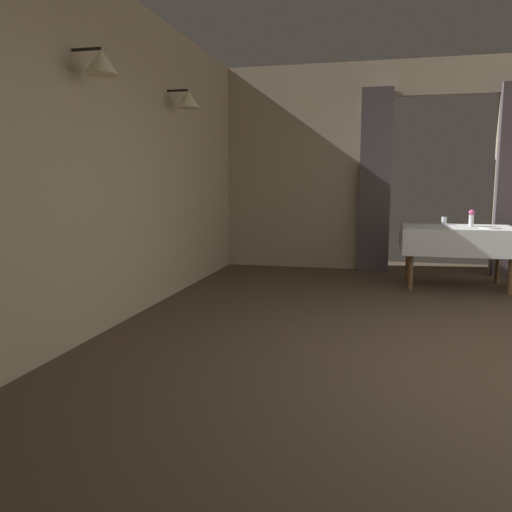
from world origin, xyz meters
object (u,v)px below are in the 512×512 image
object	(u,v)px
flower_vase_mid	(471,217)
glass_mid_c	(444,221)
plate_mid_b	(490,228)
dining_table_mid	(457,235)

from	to	relation	value
flower_vase_mid	glass_mid_c	xyz separation A→B (m)	(-0.30, 0.20, -0.06)
flower_vase_mid	glass_mid_c	world-z (taller)	flower_vase_mid
plate_mid_b	glass_mid_c	distance (m)	0.66
flower_vase_mid	plate_mid_b	world-z (taller)	flower_vase_mid
flower_vase_mid	glass_mid_c	bearing A→B (deg)	145.51
plate_mid_b	flower_vase_mid	bearing A→B (deg)	123.57
plate_mid_b	dining_table_mid	bearing A→B (deg)	154.12
flower_vase_mid	plate_mid_b	size ratio (longest dim) A/B	0.91
dining_table_mid	glass_mid_c	distance (m)	0.36
dining_table_mid	glass_mid_c	world-z (taller)	glass_mid_c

